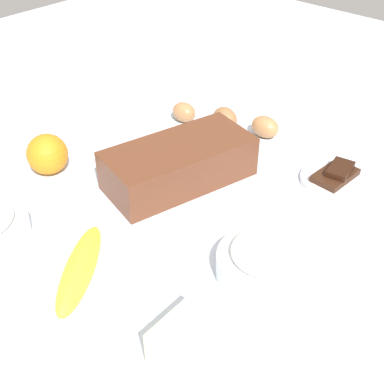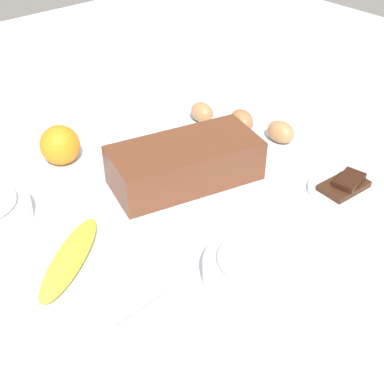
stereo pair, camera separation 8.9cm
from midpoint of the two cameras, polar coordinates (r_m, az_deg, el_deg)
The scene contains 10 objects.
ground_plane at distance 0.92m, azimuth -2.77°, elevation -2.59°, with size 2.40×2.40×0.02m, color silver.
loaf_pan at distance 0.97m, azimuth -4.11°, elevation 3.17°, with size 0.30×0.19×0.08m.
sugar_bowl at distance 0.78m, azimuth 4.96°, elevation -7.76°, with size 0.15×0.15×0.07m.
banana at distance 0.81m, azimuth -15.54°, elevation -8.35°, with size 0.19×0.04×0.04m, color yellow.
orange_fruit at distance 1.05m, azimuth -18.19°, elevation 3.94°, with size 0.08×0.08×0.08m, color orange.
butter_block at distance 0.68m, azimuth -4.48°, elevation -16.45°, with size 0.09×0.06×0.06m, color #F4EDB2.
egg_near_butter at distance 1.13m, azimuth 5.89°, elevation 7.15°, with size 0.05×0.05×0.06m, color #B97D4C.
egg_beside_bowl at distance 1.15m, azimuth 1.45°, elevation 8.13°, with size 0.05×0.05×0.06m, color #A06B41.
egg_loose at distance 1.18m, azimuth -3.08°, elevation 8.79°, with size 0.04×0.04×0.06m, color #B47949.
chocolate_plate at distance 1.01m, azimuth 13.22°, elevation 1.48°, with size 0.13×0.13×0.03m.
Camera 1 is at (-0.53, -0.48, 0.57)m, focal length 47.93 mm.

